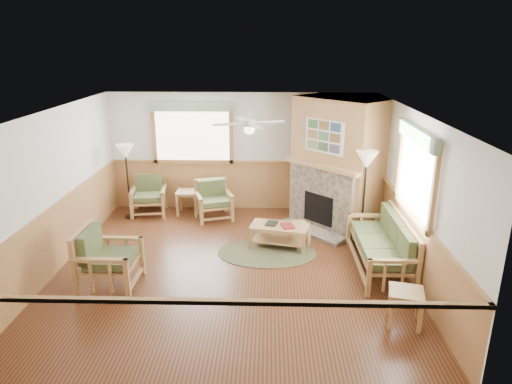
{
  "coord_description": "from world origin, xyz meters",
  "views": [
    {
      "loc": [
        0.62,
        -7.18,
        3.75
      ],
      "look_at": [
        0.4,
        0.7,
        1.15
      ],
      "focal_mm": 32.0,
      "sensor_mm": 36.0,
      "label": 1
    }
  ],
  "objects_px": {
    "armchair_back_right": "(214,200)",
    "floor_lamp_left": "(128,181)",
    "footstool": "(297,233)",
    "end_table_sofa": "(405,307)",
    "sofa": "(380,244)",
    "floor_lamp_right": "(364,198)",
    "armchair_back_left": "(149,196)",
    "coffee_table": "(279,236)",
    "armchair_left": "(109,258)",
    "end_table_chairs": "(188,202)"
  },
  "relations": [
    {
      "from": "coffee_table",
      "to": "floor_lamp_left",
      "type": "relative_size",
      "value": 0.65
    },
    {
      "from": "armchair_back_right",
      "to": "coffee_table",
      "type": "height_order",
      "value": "armchair_back_right"
    },
    {
      "from": "end_table_sofa",
      "to": "end_table_chairs",
      "type": "bearing_deg",
      "value": 131.73
    },
    {
      "from": "end_table_sofa",
      "to": "floor_lamp_left",
      "type": "height_order",
      "value": "floor_lamp_left"
    },
    {
      "from": "end_table_sofa",
      "to": "floor_lamp_right",
      "type": "height_order",
      "value": "floor_lamp_right"
    },
    {
      "from": "floor_lamp_left",
      "to": "footstool",
      "type": "bearing_deg",
      "value": -19.13
    },
    {
      "from": "end_table_chairs",
      "to": "armchair_back_right",
      "type": "bearing_deg",
      "value": -21.06
    },
    {
      "from": "end_table_chairs",
      "to": "armchair_left",
      "type": "bearing_deg",
      "value": -101.91
    },
    {
      "from": "end_table_chairs",
      "to": "footstool",
      "type": "height_order",
      "value": "end_table_chairs"
    },
    {
      "from": "coffee_table",
      "to": "armchair_back_right",
      "type": "bearing_deg",
      "value": 146.98
    },
    {
      "from": "footstool",
      "to": "floor_lamp_left",
      "type": "bearing_deg",
      "value": 160.87
    },
    {
      "from": "end_table_chairs",
      "to": "armchair_back_left",
      "type": "bearing_deg",
      "value": 180.0
    },
    {
      "from": "end_table_chairs",
      "to": "end_table_sofa",
      "type": "height_order",
      "value": "end_table_chairs"
    },
    {
      "from": "armchair_back_left",
      "to": "armchair_back_right",
      "type": "xyz_separation_m",
      "value": [
        1.52,
        -0.24,
        -0.01
      ]
    },
    {
      "from": "coffee_table",
      "to": "sofa",
      "type": "bearing_deg",
      "value": -13.13
    },
    {
      "from": "floor_lamp_right",
      "to": "coffee_table",
      "type": "bearing_deg",
      "value": -171.65
    },
    {
      "from": "sofa",
      "to": "floor_lamp_left",
      "type": "distance_m",
      "value": 5.53
    },
    {
      "from": "armchair_left",
      "to": "armchair_back_left",
      "type": "bearing_deg",
      "value": 4.32
    },
    {
      "from": "armchair_left",
      "to": "floor_lamp_left",
      "type": "distance_m",
      "value": 3.1
    },
    {
      "from": "armchair_back_left",
      "to": "floor_lamp_right",
      "type": "xyz_separation_m",
      "value": [
        4.54,
        -1.46,
        0.5
      ]
    },
    {
      "from": "armchair_left",
      "to": "end_table_sofa",
      "type": "distance_m",
      "value": 4.52
    },
    {
      "from": "footstool",
      "to": "end_table_sofa",
      "type": "bearing_deg",
      "value": -63.44
    },
    {
      "from": "end_table_chairs",
      "to": "end_table_sofa",
      "type": "relative_size",
      "value": 1.06
    },
    {
      "from": "armchair_back_left",
      "to": "floor_lamp_left",
      "type": "bearing_deg",
      "value": -155.28
    },
    {
      "from": "armchair_left",
      "to": "end_table_sofa",
      "type": "xyz_separation_m",
      "value": [
        4.42,
        -0.92,
        -0.23
      ]
    },
    {
      "from": "armchair_back_right",
      "to": "footstool",
      "type": "distance_m",
      "value": 2.18
    },
    {
      "from": "armchair_back_right",
      "to": "armchair_left",
      "type": "distance_m",
      "value": 3.3
    },
    {
      "from": "coffee_table",
      "to": "end_table_chairs",
      "type": "bearing_deg",
      "value": 153.01
    },
    {
      "from": "armchair_back_left",
      "to": "coffee_table",
      "type": "xyz_separation_m",
      "value": [
        2.94,
        -1.7,
        -0.21
      ]
    },
    {
      "from": "armchair_left",
      "to": "end_table_sofa",
      "type": "bearing_deg",
      "value": -101.02
    },
    {
      "from": "armchair_back_right",
      "to": "floor_lamp_left",
      "type": "bearing_deg",
      "value": 161.75
    },
    {
      "from": "armchair_back_right",
      "to": "floor_lamp_left",
      "type": "height_order",
      "value": "floor_lamp_left"
    },
    {
      "from": "armchair_back_right",
      "to": "end_table_sofa",
      "type": "relative_size",
      "value": 1.61
    },
    {
      "from": "sofa",
      "to": "floor_lamp_left",
      "type": "height_order",
      "value": "floor_lamp_left"
    },
    {
      "from": "coffee_table",
      "to": "footstool",
      "type": "relative_size",
      "value": 2.48
    },
    {
      "from": "end_table_sofa",
      "to": "floor_lamp_right",
      "type": "relative_size",
      "value": 0.28
    },
    {
      "from": "armchair_left",
      "to": "floor_lamp_right",
      "type": "xyz_separation_m",
      "value": [
        4.34,
        1.8,
        0.43
      ]
    },
    {
      "from": "armchair_back_left",
      "to": "end_table_sofa",
      "type": "bearing_deg",
      "value": -49.68
    },
    {
      "from": "sofa",
      "to": "armchair_left",
      "type": "height_order",
      "value": "armchair_left"
    },
    {
      "from": "armchair_back_right",
      "to": "footstool",
      "type": "xyz_separation_m",
      "value": [
        1.77,
        -1.26,
        -0.22
      ]
    },
    {
      "from": "armchair_back_left",
      "to": "end_table_sofa",
      "type": "relative_size",
      "value": 1.64
    },
    {
      "from": "sofa",
      "to": "floor_lamp_left",
      "type": "xyz_separation_m",
      "value": [
        -5.02,
        2.29,
        0.38
      ]
    },
    {
      "from": "coffee_table",
      "to": "floor_lamp_right",
      "type": "height_order",
      "value": "floor_lamp_right"
    },
    {
      "from": "footstool",
      "to": "end_table_chairs",
      "type": "bearing_deg",
      "value": 147.88
    },
    {
      "from": "coffee_table",
      "to": "footstool",
      "type": "distance_m",
      "value": 0.4
    },
    {
      "from": "armchair_left",
      "to": "end_table_sofa",
      "type": "relative_size",
      "value": 1.9
    },
    {
      "from": "armchair_left",
      "to": "sofa",
      "type": "bearing_deg",
      "value": -79.78
    },
    {
      "from": "sofa",
      "to": "floor_lamp_right",
      "type": "height_order",
      "value": "floor_lamp_right"
    },
    {
      "from": "floor_lamp_right",
      "to": "floor_lamp_left",
      "type": "bearing_deg",
      "value": 165.97
    },
    {
      "from": "end_table_chairs",
      "to": "floor_lamp_right",
      "type": "height_order",
      "value": "floor_lamp_right"
    }
  ]
}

